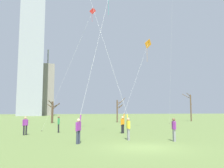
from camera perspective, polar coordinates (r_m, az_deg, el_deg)
ground_plane at (r=14.66m, az=7.54°, el=-14.55°), size 400.00×400.00×0.00m
kite_flyer_midfield_center_orange at (r=24.69m, az=3.86°, el=-5.05°), size 5.75×4.58×10.98m
kite_flyer_midfield_left_white at (r=18.91m, az=1.79°, el=-3.39°), size 2.35×7.94×16.46m
kite_flyer_foreground_right_teal at (r=16.93m, az=-6.10°, el=-2.73°), size 4.09×4.28×13.38m
bystander_strolling_midfield at (r=23.21m, az=-19.67°, el=-8.99°), size 0.47×0.32×1.62m
bystander_watching_nearby at (r=17.88m, az=14.32°, el=-10.03°), size 0.26×0.50×1.62m
bystander_far_off_by_trees at (r=25.02m, az=-12.41°, el=-9.01°), size 0.24×0.51×1.62m
distant_kite_low_near_trees_red at (r=29.97m, az=-5.98°, el=13.47°), size 5.96×0.60×14.59m
bare_tree_leftmost at (r=47.60m, az=1.37°, el=-6.00°), size 1.69×2.37×4.77m
bare_tree_far_right_edge at (r=56.09m, az=17.93°, el=-5.06°), size 1.97×1.72×6.15m
bare_tree_left_of_center at (r=45.87m, az=-13.78°, el=-6.11°), size 2.19×2.09×4.12m
skyline_mid_tower_right at (r=138.97m, az=-14.99°, el=-1.31°), size 6.90×9.33×36.74m
skyline_mid_tower_left at (r=127.91m, az=-18.36°, el=7.76°), size 11.56×8.37×65.67m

